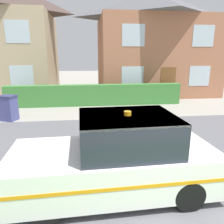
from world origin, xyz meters
TOP-DOWN VIEW (x-y plane):
  - road_strip at (0.00, 4.55)m, footprint 28.00×6.80m
  - garden_hedge at (-0.99, 10.89)m, footprint 10.03×0.52m
  - police_car at (-0.92, 2.49)m, footprint 4.24×1.86m
  - house_left at (-7.37, 15.47)m, footprint 7.40×6.11m
  - house_right at (3.66, 15.00)m, footprint 8.53×6.22m
  - wheelie_bin at (-4.97, 8.30)m, footprint 0.83×0.77m

SIDE VIEW (x-z plane):
  - road_strip at x=0.00m, z-range 0.00..0.01m
  - wheelie_bin at x=-4.97m, z-range 0.00..1.14m
  - garden_hedge at x=-0.99m, z-range 0.00..1.21m
  - police_car at x=-0.92m, z-range -0.10..1.66m
  - house_right at x=3.66m, z-range 0.07..7.26m
  - house_left at x=-7.37m, z-range 0.08..8.11m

